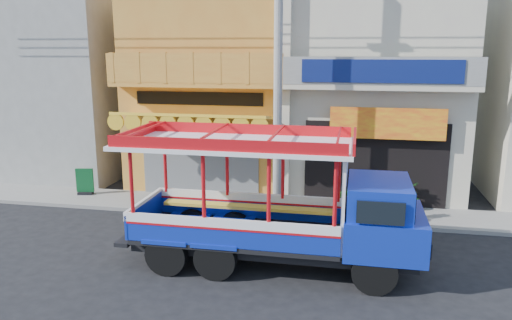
# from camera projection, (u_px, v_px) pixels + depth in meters

# --- Properties ---
(ground) EXTENTS (90.00, 90.00, 0.00)m
(ground) POSITION_uv_depth(u_px,v_px,m) (296.00, 264.00, 12.34)
(ground) COLOR black
(ground) RESTS_ON ground
(sidewalk) EXTENTS (30.00, 2.00, 0.12)m
(sidewalk) POSITION_uv_depth(u_px,v_px,m) (310.00, 211.00, 16.15)
(sidewalk) COLOR slate
(sidewalk) RESTS_ON ground
(shophouse_left) EXTENTS (6.00, 7.50, 8.24)m
(shophouse_left) POSITION_uv_depth(u_px,v_px,m) (221.00, 77.00, 19.83)
(shophouse_left) COLOR #C97C2C
(shophouse_left) RESTS_ON ground
(shophouse_right) EXTENTS (6.00, 6.75, 8.24)m
(shophouse_right) POSITION_uv_depth(u_px,v_px,m) (376.00, 79.00, 18.70)
(shophouse_right) COLOR beige
(shophouse_right) RESTS_ON ground
(party_pilaster) EXTENTS (0.35, 0.30, 8.00)m
(party_pilaster) POSITION_uv_depth(u_px,v_px,m) (285.00, 87.00, 16.30)
(party_pilaster) COLOR beige
(party_pilaster) RESTS_ON ground
(filler_building_left) EXTENTS (6.00, 6.00, 7.60)m
(filler_building_left) POSITION_uv_depth(u_px,v_px,m) (63.00, 83.00, 21.25)
(filler_building_left) COLOR gray
(filler_building_left) RESTS_ON ground
(utility_pole) EXTENTS (28.00, 0.26, 9.00)m
(utility_pole) POSITION_uv_depth(u_px,v_px,m) (283.00, 55.00, 14.57)
(utility_pole) COLOR gray
(utility_pole) RESTS_ON ground
(songthaew_truck) EXTENTS (7.14, 2.45, 3.33)m
(songthaew_truck) POSITION_uv_depth(u_px,v_px,m) (294.00, 205.00, 11.78)
(songthaew_truck) COLOR black
(songthaew_truck) RESTS_ON ground
(green_sign) EXTENTS (0.62, 0.38, 0.94)m
(green_sign) POSITION_uv_depth(u_px,v_px,m) (85.00, 183.00, 17.79)
(green_sign) COLOR black
(green_sign) RESTS_ON sidewalk
(potted_plant_a) EXTENTS (1.06, 0.98, 0.95)m
(potted_plant_a) POSITION_uv_depth(u_px,v_px,m) (350.00, 199.00, 15.66)
(potted_plant_a) COLOR #1A5618
(potted_plant_a) RESTS_ON sidewalk
(potted_plant_b) EXTENTS (0.72, 0.74, 1.05)m
(potted_plant_b) POSITION_uv_depth(u_px,v_px,m) (402.00, 205.00, 14.95)
(potted_plant_b) COLOR #1A5618
(potted_plant_b) RESTS_ON sidewalk
(potted_plant_c) EXTENTS (0.68, 0.68, 0.91)m
(potted_plant_c) POSITION_uv_depth(u_px,v_px,m) (411.00, 196.00, 16.07)
(potted_plant_c) COLOR #1A5618
(potted_plant_c) RESTS_ON sidewalk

